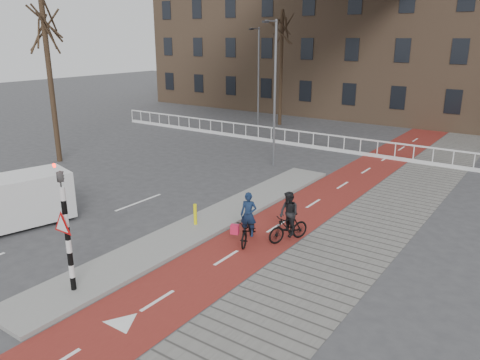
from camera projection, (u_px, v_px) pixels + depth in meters
The scene contains 15 objects.
ground at pixel (145, 270), 13.76m from camera, with size 120.00×120.00×0.00m, color #38383A.
bike_lane at pixel (333, 191), 20.76m from camera, with size 2.50×60.00×0.01m, color maroon.
sidewalk at pixel (397, 203), 19.23m from camera, with size 3.00×60.00×0.01m, color slate.
curb_island at pixel (211, 221), 17.25m from camera, with size 1.80×16.00×0.12m, color gray.
traffic_signal at pixel (66, 225), 11.92m from camera, with size 0.80×0.80×3.68m.
bollard at pixel (195, 214), 16.68m from camera, with size 0.12×0.12×0.76m, color yellow.
cyclist_near at pixel (248, 226), 15.43m from camera, with size 1.09×1.72×1.73m.
cyclist_far at pixel (289, 221), 15.49m from camera, with size 1.05×1.61×1.71m.
van at pixel (6, 202), 16.50m from camera, with size 2.72×4.59×1.85m.
railing at pixel (285, 139), 29.72m from camera, with size 28.00×0.10×0.99m.
townhouse_row at pixel (400, 20), 38.16m from camera, with size 46.00×10.00×15.90m.
tree_left at pixel (51, 82), 24.48m from camera, with size 0.28×0.28×8.60m, color black.
tree_mid at pixel (281, 69), 35.14m from camera, with size 0.27×0.27×8.46m, color black.
streetlight_near at pixel (275, 95), 23.83m from camera, with size 0.12×0.12×7.39m, color slate.
streetlight_left at pixel (258, 79), 33.98m from camera, with size 0.12×0.12×7.20m, color slate.
Camera 1 is at (9.38, -8.52, 6.59)m, focal length 35.00 mm.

